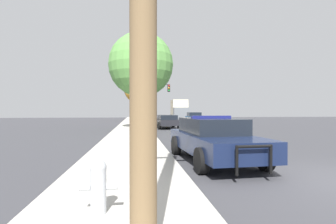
% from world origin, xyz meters
% --- Properties ---
extents(sidewalk_left, '(3.00, 110.00, 0.13)m').
position_xyz_m(sidewalk_left, '(-5.10, 0.00, 0.07)').
color(sidewalk_left, '#BCB7AD').
rests_on(sidewalk_left, ground_plane).
extents(police_car, '(2.33, 5.19, 1.50)m').
position_xyz_m(police_car, '(-2.30, 2.66, 0.76)').
color(police_car, '#141E3D').
rests_on(police_car, ground_plane).
extents(fire_hydrant, '(0.57, 0.25, 0.81)m').
position_xyz_m(fire_hydrant, '(-5.41, -1.68, 0.56)').
color(fire_hydrant, '#B7BCC1').
rests_on(fire_hydrant, sidewalk_left).
extents(traffic_light, '(4.01, 0.35, 4.84)m').
position_xyz_m(traffic_light, '(-2.93, 25.90, 3.58)').
color(traffic_light, '#424247').
rests_on(traffic_light, sidewalk_left).
extents(car_background_oncoming, '(2.13, 4.48, 1.41)m').
position_xyz_m(car_background_oncoming, '(2.47, 26.29, 0.75)').
color(car_background_oncoming, navy).
rests_on(car_background_oncoming, ground_plane).
extents(car_background_midblock, '(2.15, 4.49, 1.24)m').
position_xyz_m(car_background_midblock, '(-1.93, 18.37, 0.68)').
color(car_background_midblock, black).
rests_on(car_background_midblock, ground_plane).
extents(box_truck, '(2.85, 6.84, 3.33)m').
position_xyz_m(box_truck, '(2.16, 35.44, 1.76)').
color(box_truck, slate).
rests_on(box_truck, ground_plane).
extents(tree_sidewalk_mid, '(5.53, 5.53, 8.23)m').
position_xyz_m(tree_sidewalk_mid, '(-4.35, 16.82, 5.57)').
color(tree_sidewalk_mid, brown).
rests_on(tree_sidewalk_mid, sidewalk_left).
extents(tree_sidewalk_far, '(4.80, 4.80, 7.50)m').
position_xyz_m(tree_sidewalk_far, '(-4.30, 37.74, 5.22)').
color(tree_sidewalk_far, brown).
rests_on(tree_sidewalk_far, sidewalk_left).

